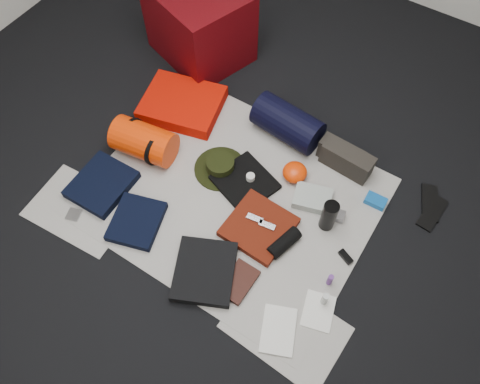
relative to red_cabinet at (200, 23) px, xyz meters
The scene contains 37 objects.
floor 1.26m from the red_cabinet, 46.79° to the right, with size 4.50×4.50×0.02m, color black.
newspaper_mat 1.26m from the red_cabinet, 46.79° to the right, with size 1.60×1.30×0.01m, color beige.
newspaper_sheet_front_left 1.48m from the red_cabinet, 84.28° to the right, with size 0.58×0.40×0.00m, color beige.
newspaper_sheet_front_right 2.06m from the red_cabinet, 43.11° to the right, with size 0.58×0.40×0.00m, color beige.
red_cabinet is the anchor object (origin of this frame).
sleeping_pad 0.59m from the red_cabinet, 68.63° to the right, with size 0.50×0.41×0.09m, color red.
stuff_sack 0.96m from the red_cabinet, 76.53° to the right, with size 0.22×0.22×0.37m, color #E93303.
sack_strap_left 0.94m from the red_cabinet, 82.56° to the right, with size 0.22×0.22×0.03m, color black.
sack_strap_right 0.98m from the red_cabinet, 70.80° to the right, with size 0.22×0.22×0.03m, color black.
navy_duffel 0.95m from the red_cabinet, 20.38° to the right, with size 0.23×0.23×0.43m, color black.
boonie_brim 1.06m from the red_cabinet, 48.84° to the right, with size 0.32×0.32×0.01m, color black.
boonie_crown 1.05m from the red_cabinet, 48.84° to the right, with size 0.17×0.17×0.07m, color black.
hiking_boot_left 1.32m from the red_cabinet, 14.65° to the right, with size 0.28×0.10×0.14m, color #2A2621.
hiking_boot_right 1.37m from the red_cabinet, 15.16° to the right, with size 0.31×0.12×0.16m, color #2A2621.
flip_flop_left 1.89m from the red_cabinet, ahead, with size 0.09×0.25×0.01m, color black.
flip_flop_right 1.94m from the red_cabinet, 11.13° to the right, with size 0.09×0.24×0.01m, color black.
trousers_navy_a 1.29m from the red_cabinet, 82.94° to the right, with size 0.31×0.35×0.06m, color black.
trousers_navy_b 1.45m from the red_cabinet, 70.13° to the right, with size 0.27×0.30×0.05m, color black.
trousers_charcoal 1.71m from the red_cabinet, 54.57° to the right, with size 0.31×0.36×0.06m, color black.
black_tshirt 1.19m from the red_cabinet, 42.42° to the right, with size 0.33×0.30×0.03m, color black.
red_shirt 1.49m from the red_cabinet, 42.53° to the right, with size 0.34×0.34×0.05m, color #5B1709.
orange_stuff_sack 1.25m from the red_cabinet, 28.25° to the right, with size 0.15×0.15×0.10m, color #E93303.
first_aid_pouch 1.44m from the red_cabinet, 28.20° to the right, with size 0.22×0.16×0.05m, color #99A199.
water_bottle 1.60m from the red_cabinet, 28.84° to the right, with size 0.09×0.09×0.22m, color black.
speaker 1.63m from the red_cabinet, 38.82° to the right, with size 0.08×0.08×0.20m, color black.
compact_camera 1.59m from the red_cabinet, 26.22° to the right, with size 0.11×0.07×0.04m, color #A3A2A7.
cyan_case 1.66m from the red_cabinet, 17.12° to the right, with size 0.12×0.08×0.04m, color #10559E.
toiletry_purple 1.91m from the red_cabinet, 34.29° to the right, with size 0.03×0.03×0.09m, color #532474.
toiletry_clear 1.99m from the red_cabinet, 36.51° to the right, with size 0.03×0.03×0.10m, color #A1A4A0.
paperback_book 1.78m from the red_cabinet, 48.78° to the right, with size 0.14×0.22×0.03m, color black.
map_booklet 2.07m from the red_cabinet, 44.27° to the right, with size 0.17×0.25×0.01m, color white.
map_printout 2.03m from the red_cabinet, 37.79° to the right, with size 0.15×0.20×0.01m, color white.
sunglasses 1.83m from the red_cabinet, 29.46° to the right, with size 0.09×0.04×0.02m, color black.
key_cluster 1.53m from the red_cabinet, 84.54° to the right, with size 0.08×0.08×0.01m, color #A3A2A7.
tape_roll 1.18m from the red_cabinet, 40.66° to the right, with size 0.05×0.05×0.04m, color silver.
energy_bar_a 1.45m from the red_cabinet, 43.02° to the right, with size 0.10×0.04×0.01m, color #A3A2A7.
energy_bar_b 1.51m from the red_cabinet, 40.93° to the right, with size 0.10×0.04×0.01m, color #A3A2A7.
Camera 1 is at (0.79, -1.14, 2.40)m, focal length 35.00 mm.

